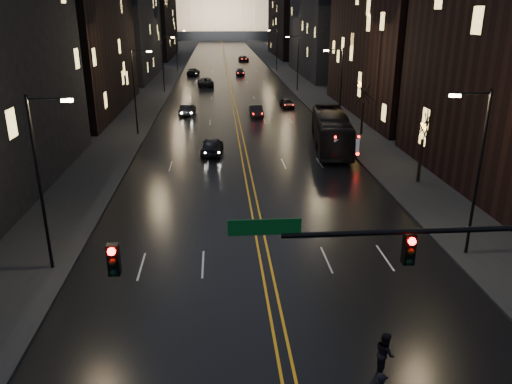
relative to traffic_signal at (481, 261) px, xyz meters
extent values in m
cube|color=black|center=(-5.91, 130.00, -5.09)|extent=(20.00, 320.00, 0.02)
cube|color=black|center=(-19.91, 130.00, -5.02)|extent=(8.00, 320.00, 0.16)
cube|color=black|center=(8.09, 130.00, -5.02)|extent=(8.00, 320.00, 0.16)
cube|color=orange|center=(-5.91, 130.00, -5.08)|extent=(0.62, 320.00, 0.01)
cube|color=black|center=(-26.91, 92.00, 4.90)|extent=(12.00, 34.00, 20.00)
cube|color=black|center=(-26.91, 140.00, 6.90)|extent=(12.00, 40.00, 24.00)
cube|color=black|center=(15.09, 92.00, 7.90)|extent=(12.00, 34.00, 26.00)
cube|color=black|center=(15.09, 140.00, 5.90)|extent=(12.00, 40.00, 22.00)
cube|color=black|center=(-5.91, 250.00, -3.10)|extent=(90.00, 50.00, 4.00)
cube|color=#F6C98E|center=(-5.91, 250.00, 10.90)|extent=(80.00, 36.00, 24.00)
cylinder|color=black|center=(-0.41, 0.00, 1.10)|extent=(12.00, 0.18, 0.18)
cube|color=black|center=(-11.41, 0.00, 0.50)|extent=(0.35, 0.30, 1.00)
cube|color=black|center=(-2.41, 0.00, 0.50)|extent=(0.35, 0.30, 1.00)
sphere|color=#FF0705|center=(-11.41, -0.18, 0.85)|extent=(0.24, 0.24, 0.24)
sphere|color=#FF0705|center=(-2.41, -0.18, 0.85)|extent=(0.24, 0.24, 0.24)
cube|color=#053F14|center=(-6.91, 0.00, 1.40)|extent=(2.20, 0.06, 0.50)
cylinder|color=black|center=(5.09, 10.00, -0.60)|extent=(0.16, 0.16, 9.00)
cylinder|color=black|center=(4.19, 10.00, 3.70)|extent=(1.80, 0.10, 0.10)
cube|color=#FFD799|center=(3.29, 10.00, 3.60)|extent=(0.50, 0.25, 0.15)
cylinder|color=black|center=(-16.91, 10.00, -0.60)|extent=(0.16, 0.16, 9.00)
cylinder|color=black|center=(-16.01, 10.00, 3.70)|extent=(1.80, 0.10, 0.10)
cube|color=#FFD799|center=(-15.11, 10.00, 3.60)|extent=(0.50, 0.25, 0.15)
cylinder|color=black|center=(5.09, 40.00, -0.60)|extent=(0.16, 0.16, 9.00)
cylinder|color=black|center=(4.19, 40.00, 3.70)|extent=(1.80, 0.10, 0.10)
cube|color=#FFD799|center=(3.29, 40.00, 3.60)|extent=(0.50, 0.25, 0.15)
cylinder|color=black|center=(-16.91, 40.00, -0.60)|extent=(0.16, 0.16, 9.00)
cylinder|color=black|center=(-16.01, 40.00, 3.70)|extent=(1.80, 0.10, 0.10)
cube|color=#FFD799|center=(-15.11, 40.00, 3.60)|extent=(0.50, 0.25, 0.15)
cylinder|color=black|center=(5.09, 70.00, -0.60)|extent=(0.16, 0.16, 9.00)
cylinder|color=black|center=(4.19, 70.00, 3.70)|extent=(1.80, 0.10, 0.10)
cube|color=#FFD799|center=(3.29, 70.00, 3.60)|extent=(0.50, 0.25, 0.15)
cylinder|color=black|center=(-16.91, 70.00, -0.60)|extent=(0.16, 0.16, 9.00)
cylinder|color=black|center=(-16.01, 70.00, 3.70)|extent=(1.80, 0.10, 0.10)
cube|color=#FFD799|center=(-15.11, 70.00, 3.60)|extent=(0.50, 0.25, 0.15)
cylinder|color=black|center=(5.09, 100.00, -0.60)|extent=(0.16, 0.16, 9.00)
cylinder|color=black|center=(4.19, 100.00, 3.70)|extent=(1.80, 0.10, 0.10)
cube|color=#FFD799|center=(3.29, 100.00, 3.60)|extent=(0.50, 0.25, 0.15)
cylinder|color=black|center=(-16.91, 100.00, -0.60)|extent=(0.16, 0.16, 9.00)
cylinder|color=black|center=(-16.01, 100.00, 3.70)|extent=(1.80, 0.10, 0.10)
cube|color=#FFD799|center=(-15.11, 100.00, 3.60)|extent=(0.50, 0.25, 0.15)
cylinder|color=black|center=(7.09, 22.00, -3.35)|extent=(0.24, 0.24, 3.50)
cylinder|color=black|center=(7.09, 38.00, -3.35)|extent=(0.24, 0.24, 3.50)
imported|color=black|center=(2.59, 32.85, -3.34)|extent=(4.51, 12.91, 3.52)
imported|color=black|center=(-8.86, 31.76, -4.32)|extent=(2.35, 4.80, 1.58)
imported|color=black|center=(-12.14, 50.63, -4.41)|extent=(2.01, 4.37, 1.39)
imported|color=black|center=(-10.31, 76.90, -4.31)|extent=(3.08, 5.91, 1.59)
imported|color=black|center=(-13.20, 93.38, -4.34)|extent=(2.75, 5.51, 1.54)
imported|color=black|center=(-3.36, 49.14, -4.41)|extent=(1.61, 4.25, 1.38)
imported|color=black|center=(1.29, 54.86, -4.47)|extent=(1.92, 3.88, 1.27)
imported|color=black|center=(-3.41, 92.69, -4.47)|extent=(1.82, 4.41, 1.27)
imported|color=black|center=(-1.00, 124.54, -4.40)|extent=(2.76, 5.22, 1.40)
imported|color=black|center=(-2.37, 1.12, -4.25)|extent=(0.48, 0.84, 1.70)
camera|label=1|loc=(-8.19, -13.52, 7.42)|focal=35.00mm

